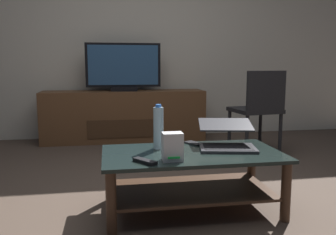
% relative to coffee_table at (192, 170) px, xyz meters
% --- Properties ---
extents(ground_plane, '(7.68, 7.68, 0.00)m').
position_rel_coffee_table_xyz_m(ground_plane, '(-0.11, 0.12, -0.26)').
color(ground_plane, '#4C3D33').
extents(back_wall, '(6.40, 0.12, 2.80)m').
position_rel_coffee_table_xyz_m(back_wall, '(-0.11, 2.56, 1.14)').
color(back_wall, beige).
rests_on(back_wall, ground).
extents(coffee_table, '(1.12, 0.61, 0.38)m').
position_rel_coffee_table_xyz_m(coffee_table, '(0.00, 0.00, 0.00)').
color(coffee_table, black).
rests_on(coffee_table, ground).
extents(media_cabinet, '(1.97, 0.46, 0.62)m').
position_rel_coffee_table_xyz_m(media_cabinet, '(-0.32, 2.24, 0.04)').
color(media_cabinet, brown).
rests_on(media_cabinet, ground).
extents(television, '(0.90, 0.20, 0.58)m').
position_rel_coffee_table_xyz_m(television, '(-0.32, 2.22, 0.63)').
color(television, black).
rests_on(television, media_cabinet).
extents(dining_chair, '(0.49, 0.49, 0.87)m').
position_rel_coffee_table_xyz_m(dining_chair, '(1.00, 1.26, 0.24)').
color(dining_chair, black).
rests_on(dining_chair, ground).
extents(laptop, '(0.43, 0.46, 0.17)m').
position_rel_coffee_table_xyz_m(laptop, '(0.26, 0.09, 0.18)').
color(laptop, '#333338').
rests_on(laptop, coffee_table).
extents(router_box, '(0.12, 0.09, 0.16)m').
position_rel_coffee_table_xyz_m(router_box, '(-0.16, -0.18, 0.20)').
color(router_box, silver).
rests_on(router_box, coffee_table).
extents(water_bottle_near, '(0.07, 0.07, 0.29)m').
position_rel_coffee_table_xyz_m(water_bottle_near, '(-0.20, 0.13, 0.26)').
color(water_bottle_near, silver).
rests_on(water_bottle_near, coffee_table).
extents(cell_phone, '(0.13, 0.16, 0.01)m').
position_rel_coffee_table_xyz_m(cell_phone, '(0.07, 0.23, 0.13)').
color(cell_phone, black).
rests_on(cell_phone, coffee_table).
extents(tv_remote, '(0.13, 0.15, 0.02)m').
position_rel_coffee_table_xyz_m(tv_remote, '(-0.32, -0.20, 0.13)').
color(tv_remote, black).
rests_on(tv_remote, coffee_table).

